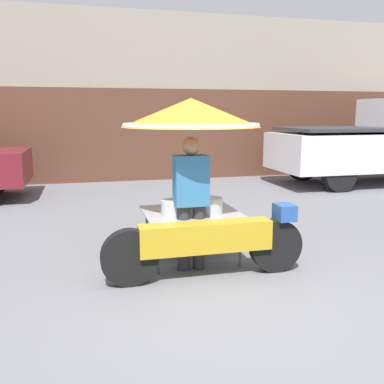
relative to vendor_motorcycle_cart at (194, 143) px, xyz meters
name	(u,v)px	position (x,y,z in m)	size (l,w,h in m)	color
ground_plane	(228,295)	(0.08, -1.05, -1.44)	(36.00, 36.00, 0.00)	slate
shopfront_building	(129,99)	(0.08, 7.51, 0.72)	(28.00, 2.06, 4.35)	gray
vendor_motorcycle_cart	(194,143)	(0.00, 0.00, 0.00)	(2.25, 1.63, 1.95)	black
vendor_person	(191,197)	(-0.09, -0.24, -0.59)	(0.38, 0.22, 1.52)	#2D2D33
pickup_truck	(383,143)	(6.15, 4.53, -0.42)	(5.36, 2.00, 2.13)	black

